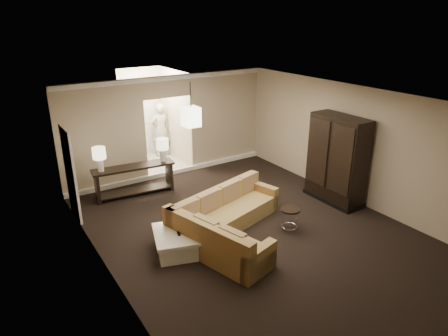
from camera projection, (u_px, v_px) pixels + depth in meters
ground at (255, 233)px, 8.41m from camera, size 8.00×8.00×0.00m
wall_back at (169, 127)px, 11.03m from camera, size 6.00×0.04×2.80m
wall_left at (108, 209)px, 6.38m from camera, size 0.04×8.00×2.80m
wall_right at (358, 146)px, 9.42m from camera, size 0.04×8.00×2.80m
ceiling at (259, 102)px, 7.39m from camera, size 6.00×8.00×0.02m
crown_molding at (167, 78)px, 10.51m from camera, size 6.00×0.10×0.12m
baseboard at (172, 172)px, 11.47m from camera, size 6.00×0.10×0.12m
side_door at (70, 174)px, 8.71m from camera, size 0.05×0.90×2.10m
foyer at (150, 120)px, 12.11m from camera, size 1.44×2.02×2.80m
sectional_sofa at (227, 222)px, 8.19m from camera, size 2.87×2.74×0.82m
coffee_table at (181, 241)px, 7.72m from camera, size 1.28×1.28×0.43m
console_table at (134, 178)px, 10.03m from camera, size 2.07×0.67×0.78m
armoire at (337, 161)px, 9.54m from camera, size 0.63×1.48×2.13m
drink_table at (290, 215)px, 8.40m from camera, size 0.41×0.41×0.51m
table_lamp_left at (99, 156)px, 9.44m from camera, size 0.31×0.31×0.60m
table_lamp_right at (163, 146)px, 10.10m from camera, size 0.31×0.31×0.60m
pendant_light at (191, 117)px, 9.81m from camera, size 0.38×0.38×1.09m
person at (161, 127)px, 12.67m from camera, size 0.75×0.57×1.89m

